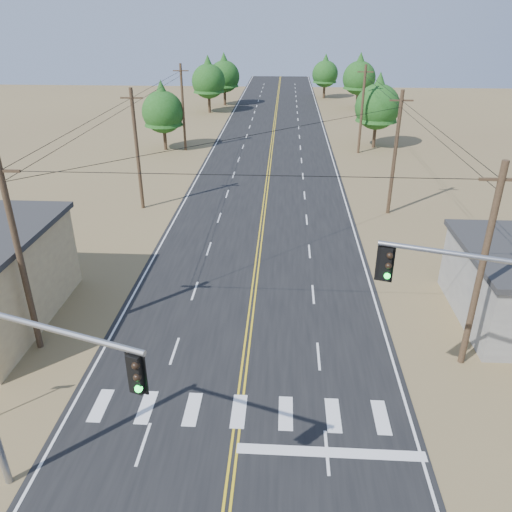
{
  "coord_description": "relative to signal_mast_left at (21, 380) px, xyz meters",
  "views": [
    {
      "loc": [
        1.68,
        -8.07,
        15.34
      ],
      "look_at": [
        0.27,
        15.96,
        3.5
      ],
      "focal_mm": 35.0,
      "sensor_mm": 36.0,
      "label": 1
    }
  ],
  "objects": [
    {
      "name": "utility_pole_right_mid",
      "position": [
        16.65,
        28.62,
        -0.18
      ],
      "size": [
        1.8,
        0.3,
        10.0
      ],
      "color": "#4C3826",
      "rests_on": "ground"
    },
    {
      "name": "utility_pole_right_near",
      "position": [
        16.65,
        8.62,
        -0.18
      ],
      "size": [
        1.8,
        0.3,
        10.0
      ],
      "color": "#4C3826",
      "rests_on": "ground"
    },
    {
      "name": "tree_right_mid",
      "position": [
        20.15,
        79.09,
        0.36
      ],
      "size": [
        5.55,
        5.55,
        9.25
      ],
      "color": "#3F2D1E",
      "rests_on": "ground"
    },
    {
      "name": "utility_pole_right_far",
      "position": [
        16.65,
        48.62,
        -0.18
      ],
      "size": [
        1.8,
        0.3,
        10.0
      ],
      "color": "#4C3826",
      "rests_on": "ground"
    },
    {
      "name": "tree_right_near",
      "position": [
        18.86,
        51.33,
        0.2
      ],
      "size": [
        5.39,
        5.39,
        8.98
      ],
      "color": "#3F2D1E",
      "rests_on": "ground"
    },
    {
      "name": "tree_left_mid",
      "position": [
        -4.98,
        73.9,
        0.28
      ],
      "size": [
        5.47,
        5.47,
        9.11
      ],
      "color": "#3F2D1E",
      "rests_on": "ground"
    },
    {
      "name": "utility_pole_left_mid",
      "position": [
        -4.35,
        28.62,
        -0.18
      ],
      "size": [
        1.8,
        0.3,
        10.0
      ],
      "color": "#4C3826",
      "rests_on": "ground"
    },
    {
      "name": "tree_left_near",
      "position": [
        -6.84,
        48.72,
        -0.26
      ],
      "size": [
        4.94,
        4.94,
        8.23
      ],
      "color": "#3F2D1E",
      "rests_on": "ground"
    },
    {
      "name": "tree_left_far",
      "position": [
        -3.23,
        81.25,
        0.21
      ],
      "size": [
        5.4,
        5.4,
        9.0
      ],
      "color": "#3F2D1E",
      "rests_on": "ground"
    },
    {
      "name": "signal_mast_right",
      "position": [
        15.43,
        3.22,
        0.3
      ],
      "size": [
        6.16,
        2.1,
        8.33
      ],
      "rotation": [
        0.0,
        0.0,
        -0.3
      ],
      "color": "gray",
      "rests_on": "ground"
    },
    {
      "name": "utility_pole_left_near",
      "position": [
        -4.35,
        8.62,
        -0.18
      ],
      "size": [
        1.8,
        0.3,
        10.0
      ],
      "color": "#4C3826",
      "rests_on": "ground"
    },
    {
      "name": "utility_pole_left_far",
      "position": [
        -4.35,
        48.62,
        -0.18
      ],
      "size": [
        1.8,
        0.3,
        10.0
      ],
      "color": "#4C3826",
      "rests_on": "ground"
    },
    {
      "name": "tree_right_far",
      "position": [
        15.15,
        90.45,
        -0.28
      ],
      "size": [
        4.92,
        4.92,
        8.2
      ],
      "color": "#3F2D1E",
      "rests_on": "ground"
    },
    {
      "name": "signal_mast_left",
      "position": [
        0.0,
        0.0,
        0.0
      ],
      "size": [
        6.43,
        2.39,
        7.8
      ],
      "rotation": [
        0.0,
        0.0,
        -0.32
      ],
      "color": "gray",
      "rests_on": "ground"
    },
    {
      "name": "road",
      "position": [
        6.15,
        26.62,
        -5.29
      ],
      "size": [
        15.0,
        200.0,
        0.02
      ],
      "primitive_type": "cube",
      "color": "black",
      "rests_on": "ground"
    }
  ]
}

